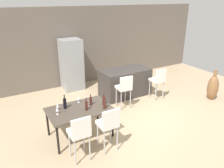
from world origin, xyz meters
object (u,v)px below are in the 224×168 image
at_px(kitchen_island, 125,82).
at_px(wine_bottle_left, 91,101).
at_px(wine_glass_right, 57,109).
at_px(wine_bottle_corner, 86,105).
at_px(refrigerator, 71,65).
at_px(wine_bottle_far, 104,101).
at_px(wine_bottle_near, 105,104).
at_px(wine_glass_end, 78,98).
at_px(dining_table, 79,111).
at_px(dining_chair_near, 80,132).
at_px(floor_vase, 213,87).
at_px(bar_chair_left, 124,87).
at_px(dining_chair_far, 109,123).
at_px(wine_bottle_middle, 65,103).
at_px(bar_chair_middle, 158,79).
at_px(wine_glass_inner, 58,105).

xyz_separation_m(kitchen_island, wine_bottle_left, (-1.96, -1.47, 0.39)).
bearing_deg(kitchen_island, wine_glass_right, -151.53).
height_order(wine_bottle_corner, refrigerator, refrigerator).
distance_m(wine_bottle_far, wine_bottle_near, 0.19).
distance_m(wine_glass_end, refrigerator, 2.79).
height_order(dining_table, refrigerator, refrigerator).
distance_m(dining_chair_near, floor_vase, 4.98).
distance_m(bar_chair_left, wine_bottle_far, 1.40).
bearing_deg(wine_glass_right, dining_chair_far, -44.63).
relative_size(dining_chair_near, wine_glass_right, 6.03).
height_order(wine_bottle_near, wine_glass_right, wine_bottle_near).
bearing_deg(kitchen_island, wine_bottle_middle, -152.53).
height_order(wine_bottle_far, wine_glass_end, wine_bottle_far).
xyz_separation_m(wine_bottle_corner, wine_glass_end, (-0.01, 0.47, 0.00)).
distance_m(bar_chair_left, refrigerator, 2.43).
distance_m(bar_chair_left, floor_vase, 3.03).
bearing_deg(wine_glass_end, bar_chair_left, 13.32).
distance_m(wine_bottle_middle, wine_glass_right, 0.31).
relative_size(dining_table, wine_bottle_left, 5.26).
xyz_separation_m(bar_chair_middle, wine_bottle_left, (-2.73, -0.66, 0.15)).
xyz_separation_m(wine_bottle_corner, wine_glass_right, (-0.65, 0.14, 0.00)).
xyz_separation_m(kitchen_island, wine_glass_end, (-2.17, -1.20, 0.40)).
relative_size(wine_bottle_middle, wine_glass_inner, 1.99).
distance_m(kitchen_island, wine_bottle_far, 2.37).
bearing_deg(wine_bottle_middle, kitchen_island, 27.47).
relative_size(bar_chair_left, wine_bottle_middle, 3.02).
distance_m(wine_bottle_left, floor_vase, 4.30).
bearing_deg(wine_bottle_middle, bar_chair_middle, 8.85).
relative_size(bar_chair_middle, dining_chair_near, 1.00).
relative_size(dining_table, dining_chair_near, 1.40).
xyz_separation_m(dining_table, wine_bottle_near, (0.53, -0.28, 0.19)).
bearing_deg(wine_glass_end, bar_chair_middle, 7.42).
distance_m(dining_chair_near, wine_bottle_middle, 1.05).
height_order(wine_glass_end, wine_glass_inner, same).
height_order(dining_chair_near, wine_bottle_near, wine_bottle_near).
relative_size(wine_bottle_far, floor_vase, 0.29).
relative_size(wine_bottle_far, wine_bottle_near, 0.92).
height_order(wine_glass_end, floor_vase, floor_vase).
relative_size(bar_chair_middle, refrigerator, 0.57).
relative_size(bar_chair_left, wine_bottle_near, 3.27).
bearing_deg(wine_glass_inner, dining_chair_far, -52.60).
xyz_separation_m(wine_bottle_middle, wine_glass_end, (0.40, 0.14, -0.01)).
distance_m(dining_chair_near, wine_glass_inner, 1.05).
xyz_separation_m(bar_chair_left, wine_glass_inner, (-2.19, -0.52, 0.17)).
relative_size(wine_glass_right, refrigerator, 0.09).
xyz_separation_m(wine_bottle_corner, floor_vase, (4.48, -0.08, -0.44)).
bearing_deg(wine_bottle_middle, wine_glass_end, 18.96).
relative_size(wine_bottle_corner, wine_bottle_far, 1.05).
distance_m(wine_bottle_corner, wine_bottle_left, 0.28).
bearing_deg(floor_vase, dining_chair_near, -172.87).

